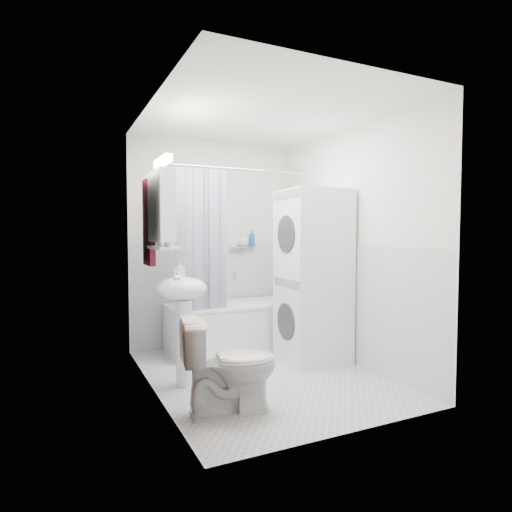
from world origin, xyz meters
name	(u,v)px	position (x,y,z in m)	size (l,w,h in m)	color
floor	(262,375)	(0.00, 0.00, 0.00)	(2.60, 2.60, 0.00)	silver
room_walls	(262,215)	(0.00, 0.00, 1.49)	(2.60, 2.60, 2.60)	silver
wainscot	(249,306)	(0.00, 0.29, 0.60)	(1.98, 2.58, 2.58)	white
door	(177,278)	(-0.95, -0.55, 1.00)	(0.05, 2.00, 2.00)	brown
bathtub	(230,324)	(0.04, 0.92, 0.29)	(1.39, 0.66, 0.53)	white
tub_spout	(235,272)	(0.24, 1.25, 0.85)	(0.04, 0.04, 0.12)	silver
curtain_rod	(239,169)	(0.04, 0.65, 2.00)	(0.02, 0.02, 1.57)	silver
shower_curtain	(202,240)	(-0.37, 0.65, 1.25)	(0.55, 0.02, 1.45)	#142146
sink	(182,305)	(-0.75, 0.03, 0.70)	(0.44, 0.37, 1.04)	white
medicine_cabinet	(161,205)	(-0.90, 0.10, 1.57)	(0.13, 0.50, 0.71)	white
shelf	(164,248)	(-0.89, 0.10, 1.20)	(0.18, 0.54, 0.03)	silver
shower_caddy	(239,248)	(0.29, 1.24, 1.15)	(0.22, 0.06, 0.02)	silver
towel	(149,220)	(-0.94, 0.46, 1.44)	(0.07, 0.34, 0.82)	maroon
washer_dryer	(312,276)	(0.68, 0.20, 0.88)	(0.67, 0.66, 1.76)	white
toilet	(230,365)	(-0.59, -0.64, 0.35)	(0.40, 0.71, 0.70)	white
soap_pump	(180,274)	(-0.71, 0.25, 0.95)	(0.08, 0.17, 0.08)	gray
shelf_bottle	(168,242)	(-0.89, -0.05, 1.25)	(0.07, 0.18, 0.07)	gray
shelf_cup	(160,240)	(-0.89, 0.22, 1.26)	(0.10, 0.09, 0.10)	gray
shampoo_a	(243,241)	(0.35, 1.24, 1.23)	(0.13, 0.17, 0.13)	gray
shampoo_b	(252,243)	(0.47, 1.24, 1.20)	(0.08, 0.21, 0.08)	#234F8E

